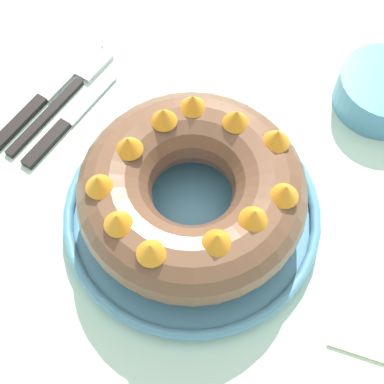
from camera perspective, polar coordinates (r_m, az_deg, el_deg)
ground_plane at (r=1.37m, az=1.16°, el=-16.49°), size 8.00×8.00×0.00m
dining_table at (r=0.72m, az=2.13°, el=-5.81°), size 1.25×1.13×0.77m
serving_dish at (r=0.62m, az=-0.00°, el=-2.23°), size 0.30×0.30×0.02m
bundt_cake at (r=0.58m, az=0.00°, el=0.07°), size 0.25×0.25×0.10m
fork at (r=0.75m, az=-12.99°, el=10.31°), size 0.02×0.20×0.01m
serving_knife at (r=0.75m, az=-15.81°, el=9.42°), size 0.02×0.22×0.01m
cake_knife at (r=0.72m, az=-13.44°, el=7.04°), size 0.02×0.17×0.01m
side_bowl at (r=0.75m, az=19.72°, el=10.07°), size 0.12×0.12×0.05m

